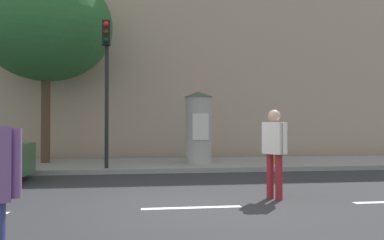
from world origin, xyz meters
TOP-DOWN VIEW (x-y plane):
  - ground_plane at (0.00, 0.00)m, footprint 80.00×80.00m
  - sidewalk_curb at (0.00, 7.00)m, footprint 36.00×4.00m
  - lane_markings at (0.00, 0.00)m, footprint 25.80×0.16m
  - building_backdrop at (0.00, 12.00)m, footprint 36.00×5.00m
  - traffic_light at (-1.93, 5.24)m, footprint 0.24×0.45m
  - poster_column at (1.13, 6.61)m, footprint 1.01×1.01m
  - street_tree at (-4.23, 7.46)m, footprint 4.65×4.65m
  - pedestrian_tallest at (1.76, 0.59)m, footprint 0.51×0.53m
  - pedestrian_near_pole at (3.70, 5.84)m, footprint 0.50×0.50m

SIDE VIEW (x-z plane):
  - ground_plane at x=0.00m, z-range 0.00..0.00m
  - lane_markings at x=0.00m, z-range 0.00..0.01m
  - sidewalk_curb at x=0.00m, z-range 0.00..0.15m
  - pedestrian_near_pole at x=3.70m, z-range 0.28..1.79m
  - pedestrian_tallest at x=1.76m, z-range 0.18..1.96m
  - poster_column at x=1.13m, z-range 0.17..2.69m
  - traffic_light at x=-1.93m, z-range 0.92..5.43m
  - street_tree at x=-4.23m, z-range 1.59..8.45m
  - building_backdrop at x=0.00m, z-range 0.00..10.57m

